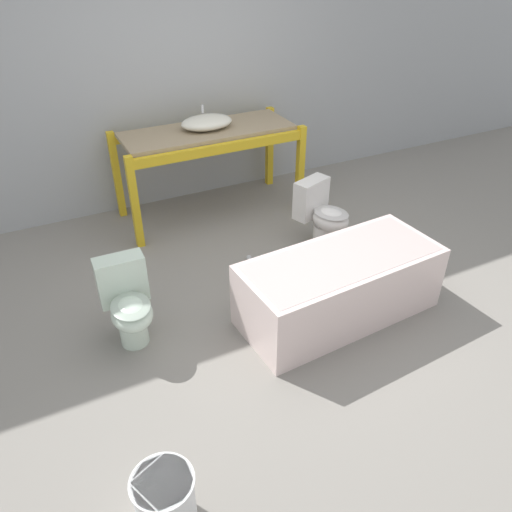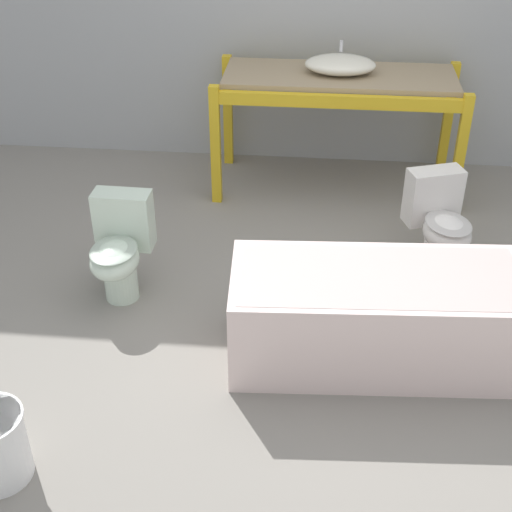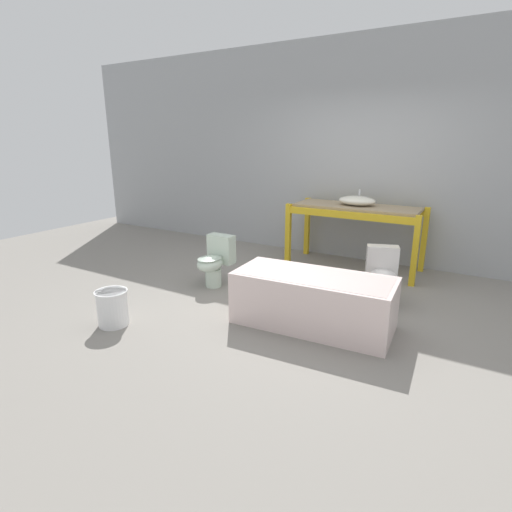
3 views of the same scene
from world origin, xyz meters
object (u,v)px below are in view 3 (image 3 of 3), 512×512
(toilet_far, at_px, (215,260))
(bucket_white, at_px, (112,307))
(sink_basin, at_px, (357,201))
(toilet_near, at_px, (382,275))
(bathtub_main, at_px, (313,297))

(toilet_far, height_order, bucket_white, toilet_far)
(sink_basin, height_order, toilet_near, sink_basin)
(toilet_near, height_order, bucket_white, toilet_near)
(toilet_far, bearing_deg, bathtub_main, -14.44)
(sink_basin, distance_m, toilet_near, 1.43)
(toilet_far, bearing_deg, bucket_white, -96.57)
(toilet_near, xyz_separation_m, bucket_white, (-2.15, -1.93, -0.14))
(toilet_far, distance_m, bucket_white, 1.45)
(toilet_near, bearing_deg, toilet_far, 175.22)
(sink_basin, bearing_deg, toilet_near, -58.64)
(toilet_near, bearing_deg, bathtub_main, -134.41)
(sink_basin, relative_size, bathtub_main, 0.33)
(sink_basin, xyz_separation_m, bathtub_main, (0.23, -2.03, -0.67))
(toilet_near, bearing_deg, bucket_white, -157.21)
(bathtub_main, height_order, toilet_near, toilet_near)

